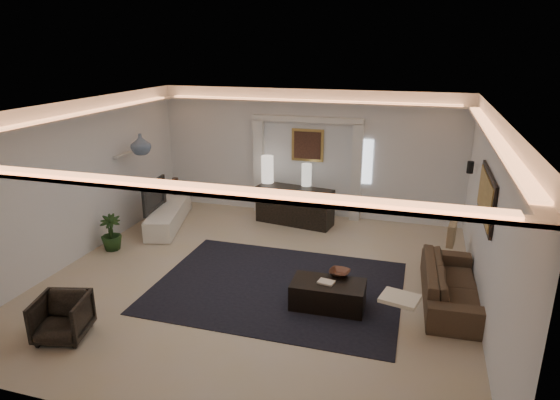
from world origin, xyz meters
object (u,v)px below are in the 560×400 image
(sofa, at_px, (451,284))
(coffee_table, at_px, (328,295))
(console, at_px, (295,206))
(armchair, at_px, (62,318))

(sofa, height_order, coffee_table, sofa)
(sofa, bearing_deg, console, 47.57)
(console, bearing_deg, coffee_table, -57.90)
(sofa, bearing_deg, coffee_table, 108.30)
(armchair, bearing_deg, sofa, 11.68)
(console, xyz_separation_m, coffee_table, (1.42, -3.35, -0.20))
(armchair, bearing_deg, console, 55.37)
(sofa, xyz_separation_m, coffee_table, (-1.80, -0.69, -0.10))
(console, distance_m, sofa, 4.17)
(sofa, xyz_separation_m, armchair, (-5.11, -2.52, -0.00))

